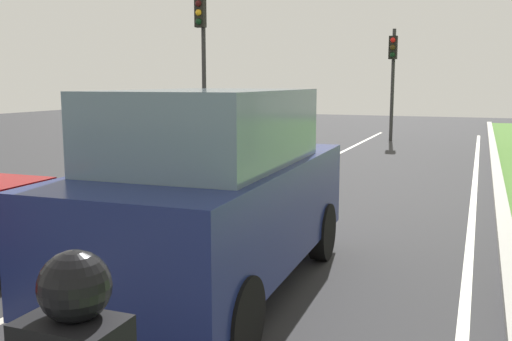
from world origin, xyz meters
The scene contains 7 objects.
ground_plane centered at (0.00, 14.00, 0.00)m, with size 60.00×60.00×0.00m, color #2D2D30.
lane_line_center centered at (-0.70, 14.00, 0.00)m, with size 0.12×32.00×0.01m, color silver.
lane_line_right_edge centered at (3.60, 14.00, 0.00)m, with size 0.12×32.00×0.01m, color silver.
curb_right centered at (4.10, 14.00, 0.06)m, with size 0.24×48.00×0.12m, color #9E9B93.
car_suv_ahead centered at (0.92, 8.40, 1.17)m, with size 2.08×4.56×2.28m.
traffic_light_overhead_left centered at (-4.90, 19.73, 3.53)m, with size 0.32×0.50×5.19m.
traffic_light_far_median centered at (0.27, 26.21, 2.99)m, with size 0.32×0.50×4.44m.
Camera 1 is at (3.65, 2.72, 2.36)m, focal length 40.24 mm.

